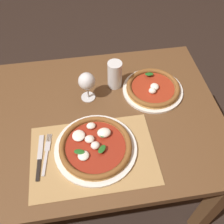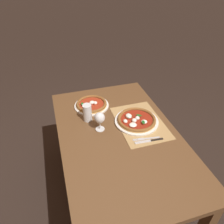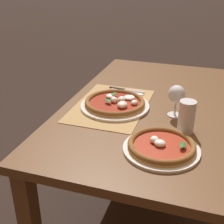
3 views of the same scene
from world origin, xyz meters
TOP-DOWN VIEW (x-y plane):
  - ground_plane at (0.00, 0.00)m, footprint 24.00×24.00m
  - dining_table at (0.00, 0.00)m, footprint 1.43×0.88m
  - paper_placemat at (0.09, -0.21)m, footprint 0.52×0.35m
  - pizza_near at (0.10, -0.18)m, footprint 0.35×0.35m
  - pizza_far at (0.43, 0.12)m, footprint 0.30×0.30m
  - wine_glass at (0.10, 0.12)m, footprint 0.08×0.08m
  - pint_glass at (0.24, 0.19)m, footprint 0.07×0.07m
  - fork at (-0.11, -0.17)m, footprint 0.04×0.20m
  - knife at (-0.13, -0.18)m, footprint 0.03×0.22m

SIDE VIEW (x-z plane):
  - ground_plane at x=0.00m, z-range 0.00..0.00m
  - dining_table at x=0.00m, z-range 0.27..1.01m
  - paper_placemat at x=0.09m, z-range 0.74..0.74m
  - fork at x=-0.11m, z-range 0.74..0.75m
  - knife at x=-0.13m, z-range 0.74..0.75m
  - pizza_far at x=0.43m, z-range 0.73..0.78m
  - pizza_near at x=0.10m, z-range 0.74..0.79m
  - pint_glass at x=0.24m, z-range 0.74..0.88m
  - wine_glass at x=0.10m, z-range 0.77..0.92m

